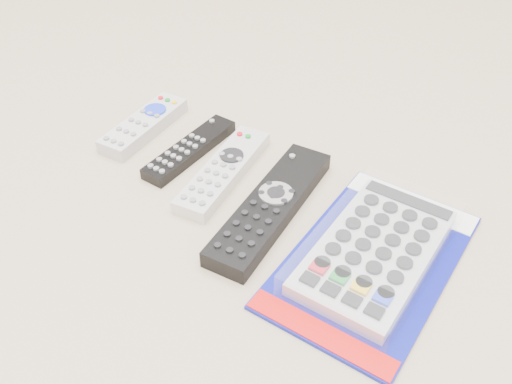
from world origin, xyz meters
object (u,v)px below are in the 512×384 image
Objects in this scene: remote_large_black at (271,207)px; jumbo_remote_packaged at (375,250)px; remote_slim_black at (190,149)px; remote_silver_dvd at (224,171)px; remote_small_grey at (144,125)px.

jumbo_remote_packaged is (0.15, 0.00, 0.00)m from remote_large_black.
remote_slim_black is 0.59× the size of jumbo_remote_packaged.
jumbo_remote_packaged is at bearing -6.36° from remote_slim_black.
jumbo_remote_packaged is (0.25, -0.02, 0.01)m from remote_silver_dvd.
remote_large_black reaches higher than remote_silver_dvd.
remote_slim_black is at bearing 172.47° from jumbo_remote_packaged.
jumbo_remote_packaged reaches higher than remote_large_black.
jumbo_remote_packaged reaches higher than remote_silver_dvd.
remote_large_black is at bearing -12.87° from remote_slim_black.
remote_small_grey is 0.97× the size of remote_slim_black.
jumbo_remote_packaged is (0.33, -0.04, 0.01)m from remote_slim_black.
remote_large_black reaches higher than remote_small_grey.
jumbo_remote_packaged reaches higher than remote_slim_black.
jumbo_remote_packaged is at bearing -14.22° from remote_silver_dvd.
remote_small_grey is at bearing 173.19° from jumbo_remote_packaged.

